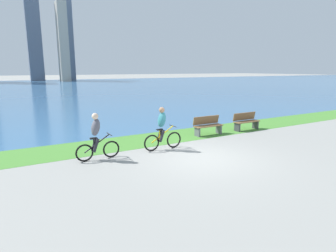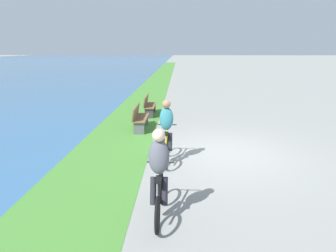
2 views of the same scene
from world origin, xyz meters
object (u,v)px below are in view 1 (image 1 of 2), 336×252
object	(u,v)px
cyclist_lead	(162,129)
bench_far_along_path	(246,121)
bench_near_path	(208,126)
cyclist_trailing	(96,137)

from	to	relation	value
cyclist_lead	bench_far_along_path	world-z (taller)	cyclist_lead
bench_near_path	bench_far_along_path	world-z (taller)	same
cyclist_trailing	bench_near_path	distance (m)	5.86
cyclist_lead	bench_far_along_path	size ratio (longest dim) A/B	1.13
bench_near_path	bench_far_along_path	bearing A→B (deg)	-2.45
cyclist_trailing	bench_far_along_path	world-z (taller)	cyclist_trailing
bench_near_path	bench_far_along_path	distance (m)	2.42
cyclist_lead	cyclist_trailing	bearing A→B (deg)	179.65
cyclist_lead	cyclist_trailing	world-z (taller)	cyclist_lead
cyclist_lead	bench_far_along_path	bearing A→B (deg)	10.66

